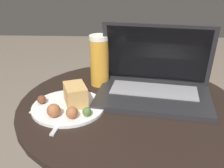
% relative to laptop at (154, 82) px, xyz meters
% --- Properties ---
extents(table, '(0.71, 0.71, 0.56)m').
position_rel_laptop_xyz_m(table, '(-0.08, -0.05, -0.20)').
color(table, '#515156').
rests_on(table, ground_plane).
extents(napkin, '(0.19, 0.16, 0.00)m').
position_rel_laptop_xyz_m(napkin, '(-0.29, -0.11, -0.05)').
color(napkin, silver).
rests_on(napkin, table).
extents(laptop, '(0.40, 0.28, 0.24)m').
position_rel_laptop_xyz_m(laptop, '(0.00, 0.00, 0.00)').
color(laptop, '#232326').
rests_on(laptop, table).
extents(beer_glass, '(0.07, 0.07, 0.18)m').
position_rel_laptop_xyz_m(beer_glass, '(-0.19, 0.09, 0.04)').
color(beer_glass, gold).
rests_on(beer_glass, table).
extents(snack_plate, '(0.23, 0.23, 0.07)m').
position_rel_laptop_xyz_m(snack_plate, '(-0.27, -0.10, -0.03)').
color(snack_plate, white).
rests_on(snack_plate, table).
extents(fork, '(0.05, 0.20, 0.00)m').
position_rel_laptop_xyz_m(fork, '(-0.27, -0.13, -0.05)').
color(fork, silver).
rests_on(fork, table).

